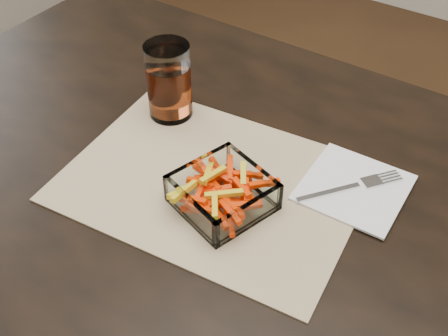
{
  "coord_description": "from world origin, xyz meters",
  "views": [
    {
      "loc": [
        0.21,
        -0.5,
        1.36
      ],
      "look_at": [
        -0.14,
        0.02,
        0.78
      ],
      "focal_mm": 45.0,
      "sensor_mm": 36.0,
      "label": 1
    }
  ],
  "objects_px": {
    "dining_table": "(290,267)",
    "tumbler": "(169,83)",
    "glass_bowl": "(223,195)",
    "fork": "(353,186)"
  },
  "relations": [
    {
      "from": "tumbler",
      "to": "fork",
      "type": "distance_m",
      "value": 0.35
    },
    {
      "from": "dining_table",
      "to": "glass_bowl",
      "type": "relative_size",
      "value": 10.25
    },
    {
      "from": "glass_bowl",
      "to": "fork",
      "type": "bearing_deg",
      "value": 42.97
    },
    {
      "from": "fork",
      "to": "tumbler",
      "type": "bearing_deg",
      "value": -142.11
    },
    {
      "from": "dining_table",
      "to": "tumbler",
      "type": "bearing_deg",
      "value": 159.35
    },
    {
      "from": "dining_table",
      "to": "glass_bowl",
      "type": "bearing_deg",
      "value": -171.36
    },
    {
      "from": "dining_table",
      "to": "glass_bowl",
      "type": "height_order",
      "value": "glass_bowl"
    },
    {
      "from": "tumbler",
      "to": "fork",
      "type": "bearing_deg",
      "value": 0.33
    },
    {
      "from": "dining_table",
      "to": "tumbler",
      "type": "xyz_separation_m",
      "value": [
        -0.32,
        0.12,
        0.15
      ]
    },
    {
      "from": "glass_bowl",
      "to": "tumbler",
      "type": "relative_size",
      "value": 1.15
    }
  ]
}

